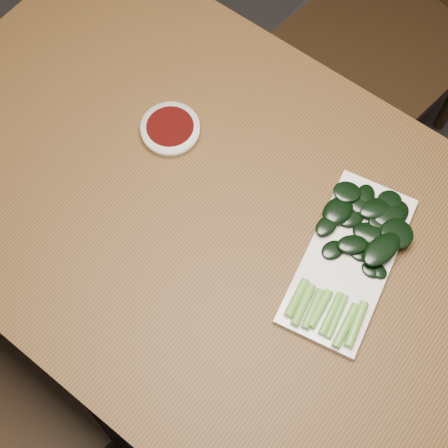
# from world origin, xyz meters

# --- Properties ---
(ground) EXTENTS (6.00, 6.00, 0.00)m
(ground) POSITION_xyz_m (0.00, 0.00, 0.00)
(ground) COLOR #2B2928
(ground) RESTS_ON ground
(table) EXTENTS (1.40, 0.80, 0.75)m
(table) POSITION_xyz_m (0.00, 0.00, 0.68)
(table) COLOR #4D3116
(table) RESTS_ON ground
(chair_far) EXTENTS (0.51, 0.51, 0.89)m
(chair_far) POSITION_xyz_m (-0.09, 0.89, 0.49)
(chair_far) COLOR black
(chair_far) RESTS_ON ground
(sauce_bowl) EXTENTS (0.11, 0.11, 0.03)m
(sauce_bowl) POSITION_xyz_m (-0.23, 0.08, 0.76)
(sauce_bowl) COLOR silver
(sauce_bowl) RESTS_ON table
(serving_plate) EXTENTS (0.21, 0.35, 0.01)m
(serving_plate) POSITION_xyz_m (0.19, 0.07, 0.76)
(serving_plate) COLOR silver
(serving_plate) RESTS_ON table
(gai_lan) EXTENTS (0.20, 0.32, 0.03)m
(gai_lan) POSITION_xyz_m (0.19, 0.10, 0.77)
(gai_lan) COLOR #5F9A35
(gai_lan) RESTS_ON serving_plate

